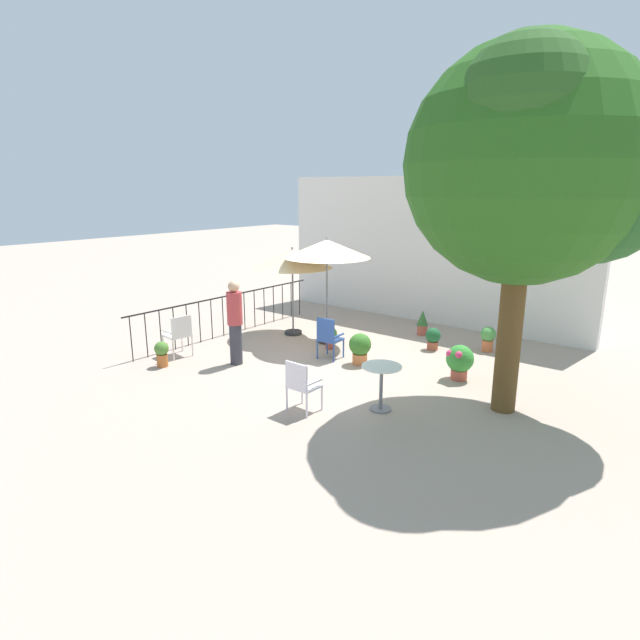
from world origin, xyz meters
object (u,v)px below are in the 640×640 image
shade_tree (531,163)px  standing_person (235,321)px  potted_plant_0 (330,336)px  potted_plant_3 (162,353)px  patio_umbrella_0 (327,250)px  patio_umbrella_1 (292,259)px  potted_plant_1 (488,338)px  cafe_table_0 (381,380)px  patio_chair_0 (301,383)px  patio_chair_1 (179,333)px  patio_chair_2 (328,336)px  potted_plant_4 (360,347)px  potted_plant_5 (433,338)px  potted_plant_6 (422,322)px  potted_plant_2 (460,360)px

shade_tree → standing_person: bearing=-166.8°
potted_plant_0 → potted_plant_3: size_ratio=0.96×
patio_umbrella_0 → patio_umbrella_1: (-1.10, 0.03, -0.32)m
potted_plant_1 → cafe_table_0: bearing=-92.2°
patio_chair_0 → potted_plant_0: 3.53m
potted_plant_3 → patio_chair_1: bearing=112.3°
patio_umbrella_1 → cafe_table_0: 5.16m
patio_chair_2 → potted_plant_3: (-2.40, -2.56, -0.22)m
potted_plant_0 → potted_plant_1: (2.91, 2.11, 0.02)m
potted_plant_3 → potted_plant_4: 4.14m
potted_plant_1 → potted_plant_5: (-1.03, -0.67, -0.04)m
patio_chair_1 → potted_plant_4: patio_chair_1 is taller
shade_tree → potted_plant_3: 7.75m
patio_umbrella_0 → patio_umbrella_1: size_ratio=1.14×
shade_tree → potted_plant_1: 4.92m
potted_plant_0 → potted_plant_5: size_ratio=1.02×
patio_chair_1 → cafe_table_0: bearing=4.1°
potted_plant_6 → shade_tree: bearing=-44.1°
patio_chair_2 → potted_plant_3: size_ratio=1.72×
cafe_table_0 → patio_umbrella_1: bearing=148.8°
cafe_table_0 → potted_plant_1: bearing=87.8°
potted_plant_3 → patio_umbrella_1: bearing=82.3°
patio_chair_0 → potted_plant_2: size_ratio=1.28×
cafe_table_0 → patio_chair_1: 5.00m
patio_umbrella_1 → cafe_table_0: (4.25, -2.57, -1.38)m
standing_person → potted_plant_5: bearing=51.6°
cafe_table_0 → potted_plant_1: size_ratio=1.36×
patio_chair_2 → potted_plant_0: 0.76m
patio_chair_1 → potted_plant_5: size_ratio=1.83×
patio_umbrella_1 → potted_plant_4: bearing=-18.0°
potted_plant_1 → potted_plant_6: bearing=170.7°
potted_plant_1 → potted_plant_2: 2.12m
patio_umbrella_1 → potted_plant_6: size_ratio=3.48×
potted_plant_0 → potted_plant_2: size_ratio=0.75×
cafe_table_0 → potted_plant_4: (-1.60, 1.71, -0.16)m
potted_plant_1 → potted_plant_5: potted_plant_1 is taller
patio_umbrella_1 → potted_plant_0: size_ratio=4.26×
patio_chair_1 → potted_plant_6: bearing=55.9°
potted_plant_4 → potted_plant_5: potted_plant_4 is taller
potted_plant_3 → potted_plant_5: (3.86, 4.60, -0.02)m
patio_chair_2 → potted_plant_1: bearing=47.4°
patio_chair_1 → potted_plant_0: (2.24, 2.52, -0.24)m
patio_chair_2 → potted_plant_0: patio_chair_2 is taller
patio_chair_0 → potted_plant_5: size_ratio=1.73×
patio_umbrella_0 → potted_plant_4: size_ratio=3.77×
patio_chair_0 → potted_plant_4: size_ratio=1.32×
potted_plant_1 → potted_plant_6: size_ratio=0.90×
potted_plant_2 → patio_chair_1: bearing=-154.9°
cafe_table_0 → potted_plant_3: bearing=-168.1°
patio_chair_0 → patio_chair_2: size_ratio=0.95×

